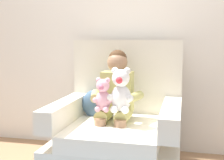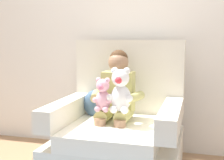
# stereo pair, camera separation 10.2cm
# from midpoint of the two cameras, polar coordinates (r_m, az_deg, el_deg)

# --- Properties ---
(back_wall) EXTENTS (6.00, 0.10, 2.60)m
(back_wall) POSITION_cam_midpoint_polar(r_m,az_deg,el_deg) (3.07, 5.40, 11.39)
(back_wall) COLOR silver
(back_wall) RESTS_ON ground
(armchair) EXTENTS (0.99, 0.96, 1.09)m
(armchair) POSITION_cam_midpoint_polar(r_m,az_deg,el_deg) (2.57, 2.63, -9.81)
(armchair) COLOR silver
(armchair) RESTS_ON ground
(seated_child) EXTENTS (0.45, 0.39, 0.82)m
(seated_child) POSITION_cam_midpoint_polar(r_m,az_deg,el_deg) (2.52, 1.97, -2.76)
(seated_child) COLOR tan
(seated_child) RESTS_ON armchair
(plush_pink) EXTENTS (0.16, 0.13, 0.26)m
(plush_pink) POSITION_cam_midpoint_polar(r_m,az_deg,el_deg) (2.37, -0.48, -2.91)
(plush_pink) COLOR #EAA8BC
(plush_pink) RESTS_ON armchair
(plush_white) EXTENTS (0.21, 0.17, 0.35)m
(plush_white) POSITION_cam_midpoint_polar(r_m,az_deg,el_deg) (2.33, 2.86, -2.14)
(plush_white) COLOR white
(plush_white) RESTS_ON armchair
(throw_pillow) EXTENTS (0.26, 0.13, 0.26)m
(throw_pillow) POSITION_cam_midpoint_polar(r_m,az_deg,el_deg) (2.69, -1.64, -4.54)
(throw_pillow) COLOR slate
(throw_pillow) RESTS_ON armchair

